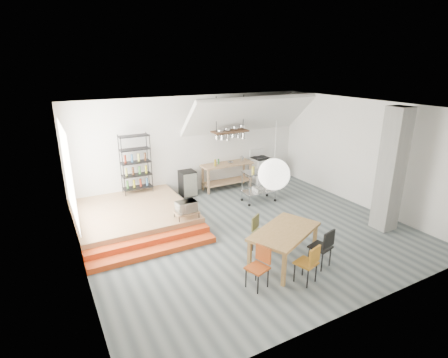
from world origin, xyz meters
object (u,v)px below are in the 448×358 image
dining_table (284,234)px  rolling_cart (259,182)px  mini_fridge (188,183)px  stove (260,170)px

dining_table → rolling_cart: 3.59m
dining_table → rolling_cart: (1.53, 3.25, -0.06)m
dining_table → mini_fridge: bearing=67.7°
dining_table → mini_fridge: 4.85m
rolling_cart → mini_fridge: 2.37m
stove → mini_fridge: size_ratio=1.42×
dining_table → stove: bearing=36.3°
stove → rolling_cart: 1.90m
stove → mini_fridge: stove is taller
stove → dining_table: bearing=-118.7°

